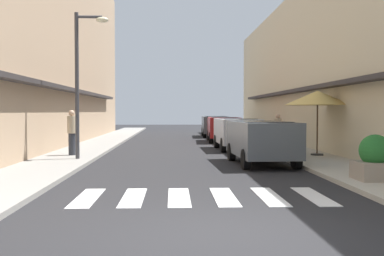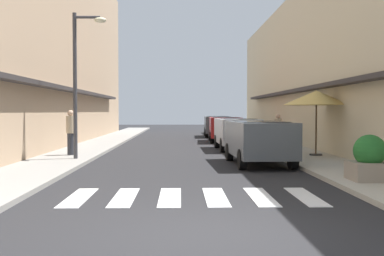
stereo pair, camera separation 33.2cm
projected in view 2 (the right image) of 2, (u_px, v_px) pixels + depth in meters
The scene contains 15 objects.
ground_plane at pixel (186, 149), 22.06m from camera, with size 83.84×83.84×0.00m, color #232326.
sidewalk_left at pixel (89, 148), 21.94m from camera, with size 2.21×53.35×0.12m, color gray.
sidewalk_right at pixel (281, 148), 22.18m from camera, with size 2.21×53.35×0.12m, color #ADA899.
building_row_left at pixel (17, 32), 22.56m from camera, with size 5.50×36.30×11.29m.
building_row_right at pixel (350, 67), 23.04m from camera, with size 5.50×36.30×8.01m.
crosswalk at pixel (193, 197), 9.76m from camera, with size 5.20×2.20×0.01m.
parked_car_near at pixel (259, 138), 15.66m from camera, with size 1.94×4.14×1.47m.
parked_car_mid at pixel (237, 130), 21.70m from camera, with size 1.87×3.99×1.47m.
parked_car_far at pixel (225, 126), 27.44m from camera, with size 1.94×4.25×1.47m.
parked_car_distant at pixel (217, 124), 32.98m from camera, with size 1.91×4.38×1.47m.
street_lamp at pixel (80, 69), 16.51m from camera, with size 1.19×0.28×5.15m.
cafe_umbrella at pixel (316, 98), 17.74m from camera, with size 2.50×2.50×2.47m.
planter_corner at pixel (370, 160), 11.35m from camera, with size 0.93×0.93×1.11m.
pedestrian_walking_near at pixel (71, 131), 17.94m from camera, with size 0.34×0.34×1.73m.
pedestrian_walking_far at pixel (278, 130), 21.62m from camera, with size 0.34×0.34×1.55m.
Camera 2 is at (-0.27, -6.77, 1.79)m, focal length 43.72 mm.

